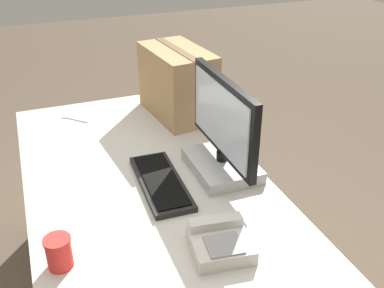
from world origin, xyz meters
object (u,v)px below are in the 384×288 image
(monitor, at_px, (222,137))
(cardboard_box, at_px, (177,83))
(keyboard, at_px, (161,182))
(desk_phone, at_px, (220,242))
(spoon, at_px, (70,119))
(paper_cup_left, at_px, (59,252))

(monitor, distance_m, cardboard_box, 0.57)
(monitor, bearing_deg, keyboard, -87.13)
(monitor, distance_m, desk_phone, 0.48)
(monitor, relative_size, spoon, 4.13)
(spoon, bearing_deg, keyboard, 154.60)
(desk_phone, xyz_separation_m, spoon, (-1.13, -0.31, -0.03))
(spoon, bearing_deg, cardboard_box, -148.42)
(keyboard, distance_m, cardboard_box, 0.67)
(keyboard, xyz_separation_m, spoon, (-0.72, -0.24, -0.01))
(monitor, height_order, desk_phone, monitor)
(keyboard, xyz_separation_m, paper_cup_left, (0.30, -0.41, 0.04))
(paper_cup_left, bearing_deg, monitor, 115.39)
(cardboard_box, bearing_deg, keyboard, -25.21)
(paper_cup_left, xyz_separation_m, spoon, (-1.02, 0.16, -0.05))
(paper_cup_left, distance_m, cardboard_box, 1.13)
(monitor, xyz_separation_m, desk_phone, (0.42, -0.19, -0.12))
(monitor, relative_size, desk_phone, 2.55)
(desk_phone, bearing_deg, cardboard_box, 175.36)
(monitor, relative_size, keyboard, 1.24)
(cardboard_box, bearing_deg, monitor, -1.81)
(keyboard, distance_m, spoon, 0.76)
(paper_cup_left, bearing_deg, cardboard_box, 142.46)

